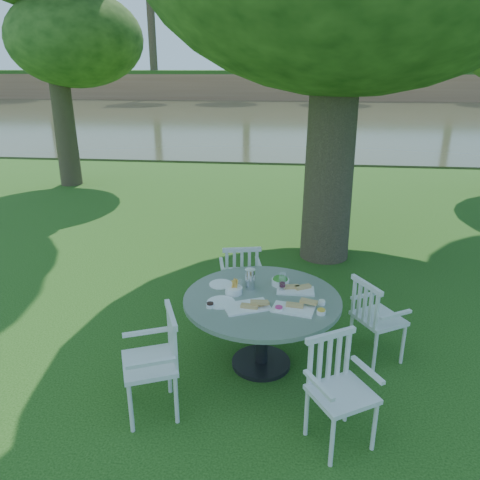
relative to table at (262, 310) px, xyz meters
name	(u,v)px	position (x,y,z in m)	size (l,w,h in m)	color
ground	(238,315)	(-0.34, 0.92, -0.59)	(140.00, 140.00, 0.00)	#133B0C
table	(262,310)	(0.00, 0.00, 0.00)	(1.43, 1.43, 0.72)	black
chair_ne	(372,314)	(1.03, 0.21, -0.09)	(0.56, 0.57, 0.84)	silver
chair_nw	(241,273)	(-0.31, 1.00, -0.09)	(0.50, 0.48, 0.84)	silver
chair_sw	(160,355)	(-0.76, -0.71, -0.06)	(0.56, 0.58, 0.89)	silver
chair_se	(336,381)	(0.61, -0.85, -0.09)	(0.57, 0.56, 0.85)	silver
tableware	(259,291)	(-0.03, 0.05, 0.17)	(1.09, 0.77, 0.19)	white
river	(287,118)	(-0.34, 23.92, -0.59)	(100.00, 28.00, 0.12)	#373B23
far_bank	(298,13)	(-0.06, 42.04, 6.66)	(100.00, 18.00, 15.20)	#8D6042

